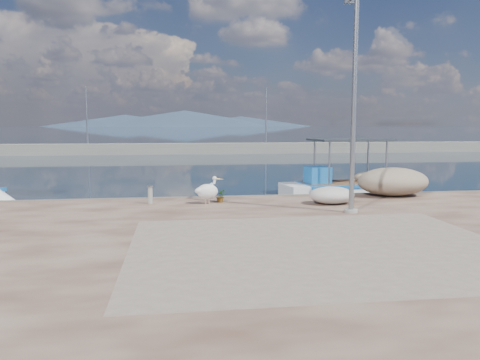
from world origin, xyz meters
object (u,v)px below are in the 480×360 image
Objects in this scene: pelican at (208,191)px; lamp_post at (353,111)px; bollard_near at (150,194)px; boat_right at (348,190)px.

pelican is 0.15× the size of lamp_post.
lamp_post is 10.48× the size of bollard_near.
boat_right is 10.15× the size of bollard_near.
boat_right reaches higher than pelican.
boat_right is 6.39× the size of pelican.
boat_right is 0.97× the size of lamp_post.
bollard_near is (-9.03, -4.00, 0.62)m from boat_right.
boat_right is at bearing 20.28° from pelican.
lamp_post is at bearing -21.11° from bollard_near.
boat_right is at bearing 23.92° from bollard_near.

